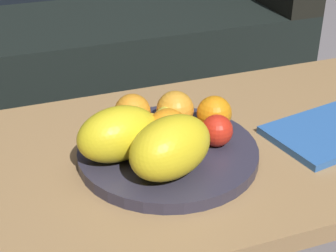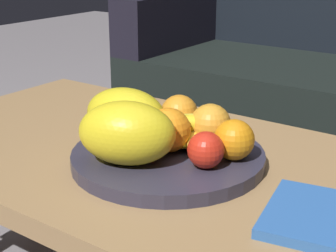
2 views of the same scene
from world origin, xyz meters
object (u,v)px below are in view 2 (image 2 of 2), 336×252
at_px(banana_bunch, 187,128).
at_px(orange_front, 168,130).
at_px(fruit_bowl, 168,157).
at_px(melon_smaller_beside, 126,114).
at_px(coffee_table, 182,182).
at_px(orange_left, 179,114).
at_px(melon_large_front, 127,133).
at_px(orange_right, 210,124).
at_px(orange_back, 234,140).
at_px(apple_front, 206,150).

bearing_deg(banana_bunch, orange_front, -96.23).
distance_m(fruit_bowl, melon_smaller_beside, 0.12).
xyz_separation_m(melon_smaller_beside, orange_front, (0.10, 0.00, -0.01)).
xyz_separation_m(coffee_table, orange_left, (-0.06, 0.08, 0.11)).
bearing_deg(orange_left, melon_large_front, -84.90).
bearing_deg(orange_left, orange_right, -14.04).
height_order(melon_large_front, orange_back, melon_large_front).
bearing_deg(orange_front, melon_large_front, -107.30).
xyz_separation_m(melon_large_front, banana_bunch, (0.03, 0.14, -0.03)).
height_order(apple_front, banana_bunch, apple_front).
xyz_separation_m(fruit_bowl, melon_large_front, (-0.03, -0.09, 0.07)).
xyz_separation_m(orange_front, orange_back, (0.12, 0.04, -0.00)).
relative_size(fruit_bowl, orange_left, 4.68).
distance_m(coffee_table, orange_back, 0.15).
bearing_deg(banana_bunch, orange_right, 32.69).
distance_m(orange_left, apple_front, 0.19).
bearing_deg(orange_front, banana_bunch, 83.77).
xyz_separation_m(coffee_table, apple_front, (0.08, -0.04, 0.10)).
xyz_separation_m(fruit_bowl, orange_front, (0.00, 0.00, 0.05)).
relative_size(orange_front, apple_front, 1.29).
distance_m(orange_front, orange_left, 0.11).
bearing_deg(orange_front, melon_smaller_beside, -179.55).
bearing_deg(apple_front, fruit_bowl, 167.05).
height_order(fruit_bowl, orange_back, orange_back).
height_order(orange_left, apple_front, orange_left).
height_order(fruit_bowl, orange_front, orange_front).
xyz_separation_m(melon_large_front, orange_left, (-0.02, 0.19, -0.02)).
bearing_deg(banana_bunch, orange_left, 136.63).
distance_m(orange_right, apple_front, 0.11).
bearing_deg(orange_back, banana_bunch, 172.63).
xyz_separation_m(coffee_table, melon_large_front, (-0.04, -0.11, 0.12)).
xyz_separation_m(orange_right, banana_bunch, (-0.04, -0.02, -0.01)).
bearing_deg(coffee_table, melon_large_front, -112.29).
height_order(orange_left, orange_back, orange_left).
xyz_separation_m(coffee_table, orange_front, (-0.02, -0.02, 0.11)).
distance_m(melon_large_front, orange_left, 0.19).
bearing_deg(coffee_table, fruit_bowl, -128.87).
xyz_separation_m(fruit_bowl, orange_right, (0.04, 0.08, 0.05)).
xyz_separation_m(melon_smaller_beside, banana_bunch, (0.11, 0.05, -0.02)).
height_order(melon_smaller_beside, orange_right, melon_smaller_beside).
distance_m(melon_smaller_beside, orange_right, 0.17).
distance_m(fruit_bowl, melon_large_front, 0.11).
height_order(coffee_table, melon_large_front, melon_large_front).
relative_size(melon_large_front, orange_right, 2.17).
distance_m(orange_left, orange_back, 0.17).
relative_size(coffee_table, orange_back, 17.45).
relative_size(coffee_table, melon_large_front, 7.47).
relative_size(orange_back, apple_front, 1.14).
height_order(fruit_bowl, melon_smaller_beside, melon_smaller_beside).
bearing_deg(apple_front, orange_back, 70.38).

